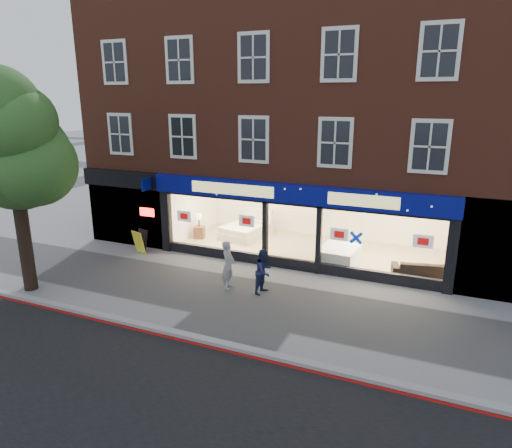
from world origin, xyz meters
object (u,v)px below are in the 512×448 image
Objects in this scene: display_bed at (246,230)px; sofa at (421,269)px; mattress_stack at (339,256)px; pedestrian_grey at (228,265)px; pedestrian_blue at (264,271)px; a_board at (140,241)px.

display_bed reaches higher than sofa.
mattress_stack is 1.05× the size of pedestrian_grey.
mattress_stack is 3.81m from pedestrian_blue.
pedestrian_blue is (6.25, -1.68, 0.27)m from a_board.
pedestrian_blue is (3.00, -5.12, 0.33)m from display_bed.
pedestrian_blue is at bearing 2.76° from a_board.
sofa is (7.71, -1.87, -0.03)m from display_bed.
pedestrian_grey is (5.00, -1.80, 0.35)m from a_board.
a_board is 6.48m from pedestrian_blue.
a_board is at bearing 62.00° from pedestrian_grey.
display_bed is at bearing 64.36° from a_board.
display_bed is 4.74m from a_board.
pedestrian_grey is at bearing 107.60° from pedestrian_blue.
display_bed reaches higher than mattress_stack.
pedestrian_blue reaches higher than sofa.
mattress_stack is 4.61m from pedestrian_grey.
mattress_stack is 0.87× the size of sofa.
sofa is at bearing -68.85° from pedestrian_grey.
mattress_stack is at bearing 29.87° from a_board.
a_board is at bearing 87.31° from pedestrian_blue.
pedestrian_grey is (-2.97, -3.50, 0.40)m from mattress_stack.
display_bed is 7.94m from sofa.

